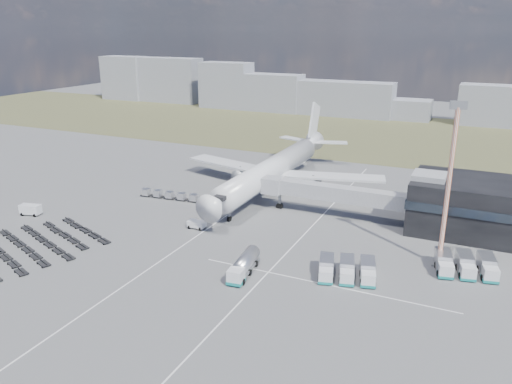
% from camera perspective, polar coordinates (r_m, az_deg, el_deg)
% --- Properties ---
extents(ground, '(420.00, 420.00, 0.00)m').
position_cam_1_polar(ground, '(93.58, -5.64, -5.17)').
color(ground, '#565659').
rests_on(ground, ground).
extents(grass_strip, '(420.00, 90.00, 0.01)m').
position_cam_1_polar(grass_strip, '(192.51, 11.22, 6.76)').
color(grass_strip, '#49482B').
rests_on(grass_strip, ground).
extents(lane_markings, '(47.12, 110.00, 0.01)m').
position_cam_1_polar(lane_markings, '(91.85, 0.60, -5.54)').
color(lane_markings, silver).
rests_on(lane_markings, ground).
extents(terminal, '(30.40, 16.40, 11.00)m').
position_cam_1_polar(terminal, '(102.69, 25.54, -1.65)').
color(terminal, black).
rests_on(terminal, ground).
extents(jet_bridge, '(30.30, 3.80, 7.05)m').
position_cam_1_polar(jet_bridge, '(103.33, 7.71, 0.03)').
color(jet_bridge, '#939399').
rests_on(jet_bridge, ground).
extents(airliner, '(51.59, 64.53, 17.62)m').
position_cam_1_polar(airliner, '(119.21, 2.16, 2.76)').
color(airliner, silver).
rests_on(airliner, ground).
extents(skyline, '(306.44, 25.89, 22.84)m').
position_cam_1_polar(skyline, '(232.81, 8.37, 10.98)').
color(skyline, gray).
rests_on(skyline, ground).
extents(fuel_tanker, '(3.46, 9.65, 3.05)m').
position_cam_1_polar(fuel_tanker, '(79.30, -1.41, -8.36)').
color(fuel_tanker, silver).
rests_on(fuel_tanker, ground).
extents(pushback_tug, '(3.49, 2.03, 1.53)m').
position_cam_1_polar(pushback_tug, '(97.62, -6.78, -3.72)').
color(pushback_tug, silver).
rests_on(pushback_tug, ground).
extents(utility_van, '(4.52, 2.79, 2.25)m').
position_cam_1_polar(utility_van, '(113.70, -24.37, -1.87)').
color(utility_van, silver).
rests_on(utility_van, ground).
extents(catering_truck, '(5.15, 7.40, 3.14)m').
position_cam_1_polar(catering_truck, '(123.57, 3.63, 1.52)').
color(catering_truck, silver).
rests_on(catering_truck, ground).
extents(service_trucks_near, '(9.93, 8.46, 2.60)m').
position_cam_1_polar(service_trucks_near, '(79.44, 10.35, -8.72)').
color(service_trucks_near, silver).
rests_on(service_trucks_near, ground).
extents(service_trucks_far, '(10.02, 8.40, 2.67)m').
position_cam_1_polar(service_trucks_far, '(86.24, 22.83, -7.66)').
color(service_trucks_far, silver).
rests_on(service_trucks_far, ground).
extents(uld_row, '(23.84, 3.87, 1.61)m').
position_cam_1_polar(uld_row, '(112.87, -7.81, -0.59)').
color(uld_row, black).
rests_on(uld_row, ground).
extents(baggage_dollies, '(25.66, 25.92, 0.65)m').
position_cam_1_polar(baggage_dollies, '(98.07, -24.26, -5.46)').
color(baggage_dollies, black).
rests_on(baggage_dollies, ground).
extents(floodlight_mast, '(2.55, 2.07, 26.80)m').
position_cam_1_polar(floodlight_mast, '(83.31, 21.12, 0.52)').
color(floodlight_mast, '#CF5021').
rests_on(floodlight_mast, ground).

